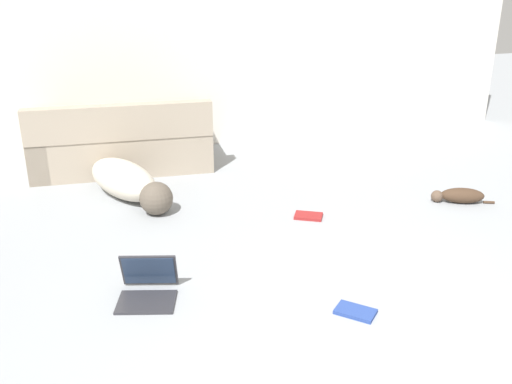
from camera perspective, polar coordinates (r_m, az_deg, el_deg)
name	(u,v)px	position (r m, az deg, el deg)	size (l,w,h in m)	color
wall_back	(228,33)	(6.64, -2.82, 15.56)	(7.21, 0.06, 2.53)	silver
couch	(122,145)	(6.07, -13.25, 4.64)	(1.84, 0.96, 0.74)	tan
dog	(128,182)	(5.25, -12.68, 1.00)	(0.79, 1.35, 0.33)	beige
cat	(459,196)	(5.38, 19.67, -0.34)	(0.54, 0.30, 0.14)	#473323
laptop_open	(148,283)	(3.74, -10.74, -8.95)	(0.44, 0.44, 0.26)	#2D2D33
book_red	(308,216)	(4.81, 5.26, -2.40)	(0.28, 0.25, 0.02)	maroon
book_blue	(355,312)	(3.58, 9.91, -11.70)	(0.27, 0.27, 0.02)	#28428E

